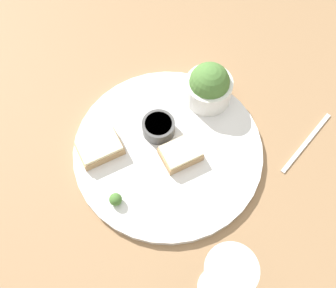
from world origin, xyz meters
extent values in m
plane|color=#93704C|center=(0.00, 0.00, 0.00)|extent=(4.00, 4.00, 0.00)
cylinder|color=white|center=(0.00, 0.00, 0.01)|extent=(0.35, 0.35, 0.01)
cylinder|color=white|center=(-0.12, -0.07, 0.04)|extent=(0.09, 0.09, 0.05)
sphere|color=#4C7A38|center=(-0.12, -0.07, 0.07)|extent=(0.08, 0.08, 0.08)
cylinder|color=#4C4C4C|center=(0.00, -0.04, 0.03)|extent=(0.06, 0.06, 0.03)
cylinder|color=tan|center=(0.00, -0.04, 0.04)|extent=(0.05, 0.05, 0.01)
cube|color=tan|center=(0.12, -0.05, 0.02)|extent=(0.08, 0.06, 0.02)
cube|color=beige|center=(0.12, -0.05, 0.04)|extent=(0.08, 0.05, 0.01)
cube|color=tan|center=(-0.01, 0.02, 0.02)|extent=(0.07, 0.05, 0.02)
cube|color=beige|center=(-0.01, 0.02, 0.04)|extent=(0.07, 0.05, 0.01)
cylinder|color=silver|center=(0.03, 0.26, 0.00)|extent=(0.07, 0.07, 0.01)
cylinder|color=silver|center=(0.03, 0.26, 0.05)|extent=(0.01, 0.01, 0.08)
cone|color=silver|center=(0.03, 0.26, 0.13)|extent=(0.07, 0.07, 0.08)
sphere|color=#477533|center=(0.13, 0.06, 0.03)|extent=(0.02, 0.02, 0.02)
cube|color=silver|center=(-0.25, 0.09, 0.00)|extent=(0.15, 0.07, 0.01)
camera|label=1|loc=(0.14, 0.31, 0.72)|focal=45.00mm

